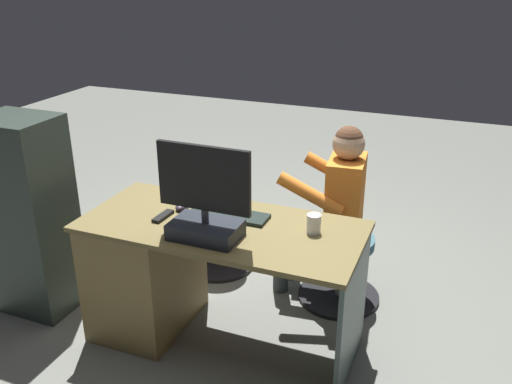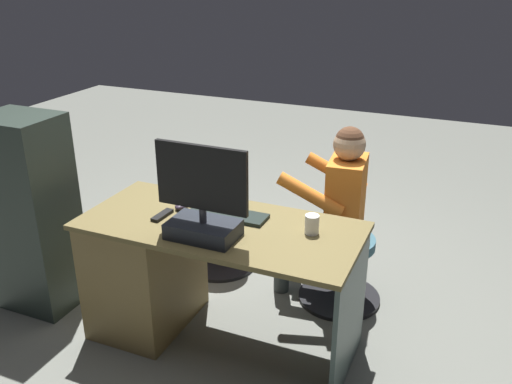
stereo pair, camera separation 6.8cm
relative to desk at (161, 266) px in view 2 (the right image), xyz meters
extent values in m
plane|color=#63665E|center=(-0.38, -0.31, -0.39)|extent=(10.00, 10.00, 0.00)
cube|color=brown|center=(-0.38, 0.00, 0.32)|extent=(1.46, 0.66, 0.03)
cube|color=brown|center=(0.10, 0.00, -0.04)|extent=(0.47, 0.61, 0.70)
cube|color=#40514C|center=(-1.09, 0.00, -0.04)|extent=(0.02, 0.60, 0.70)
cube|color=black|center=(-0.37, 0.16, 0.38)|extent=(0.34, 0.22, 0.08)
cylinder|color=#333338|center=(-0.37, 0.16, 0.45)|extent=(0.04, 0.04, 0.07)
cube|color=black|center=(-0.37, 0.16, 0.65)|extent=(0.47, 0.02, 0.32)
cube|color=#19598C|center=(-0.37, 0.14, 0.65)|extent=(0.43, 0.00, 0.29)
cube|color=black|center=(-0.38, -0.10, 0.35)|extent=(0.42, 0.14, 0.02)
ellipsoid|color=#2E232F|center=(-0.11, -0.09, 0.35)|extent=(0.06, 0.10, 0.04)
cylinder|color=white|center=(-0.85, -0.08, 0.39)|extent=(0.07, 0.07, 0.10)
cube|color=black|center=(-0.06, 0.05, 0.35)|extent=(0.05, 0.15, 0.02)
cylinder|color=black|center=(0.01, -0.74, -0.38)|extent=(0.51, 0.51, 0.03)
cylinder|color=gray|center=(0.01, -0.74, -0.19)|extent=(0.04, 0.04, 0.35)
cylinder|color=maroon|center=(0.01, -0.74, 0.01)|extent=(0.39, 0.39, 0.06)
ellipsoid|color=#9D7951|center=(0.01, -0.74, 0.13)|extent=(0.17, 0.14, 0.18)
sphere|color=#9D7951|center=(0.01, -0.74, 0.27)|extent=(0.13, 0.13, 0.13)
sphere|color=beige|center=(0.01, -0.80, 0.26)|extent=(0.05, 0.05, 0.05)
sphere|color=#9D7951|center=(-0.04, -0.74, 0.32)|extent=(0.05, 0.05, 0.05)
sphere|color=#9D7951|center=(0.05, -0.74, 0.32)|extent=(0.05, 0.05, 0.05)
cylinder|color=#9D7951|center=(-0.08, -0.77, 0.17)|extent=(0.05, 0.13, 0.09)
cylinder|color=#9D7951|center=(0.09, -0.77, 0.17)|extent=(0.05, 0.13, 0.09)
cylinder|color=#9D7951|center=(-0.04, -0.84, 0.07)|extent=(0.06, 0.11, 0.06)
cylinder|color=#9D7951|center=(0.05, -0.84, 0.07)|extent=(0.06, 0.11, 0.06)
cylinder|color=black|center=(-0.88, -0.65, -0.38)|extent=(0.51, 0.51, 0.03)
cylinder|color=gray|center=(-0.88, -0.65, -0.19)|extent=(0.04, 0.04, 0.35)
cylinder|color=#386170|center=(-0.88, -0.65, 0.01)|extent=(0.39, 0.39, 0.06)
cube|color=orange|center=(-0.88, -0.65, 0.29)|extent=(0.23, 0.34, 0.50)
sphere|color=tan|center=(-0.88, -0.65, 0.63)|extent=(0.18, 0.18, 0.18)
sphere|color=#523322|center=(-0.88, -0.65, 0.65)|extent=(0.17, 0.17, 0.17)
cylinder|color=orange|center=(-0.72, -0.47, 0.37)|extent=(0.40, 0.12, 0.24)
cylinder|color=orange|center=(-0.76, -0.86, 0.37)|extent=(0.40, 0.12, 0.24)
cylinder|color=#383F3E|center=(-0.69, -0.58, 0.06)|extent=(0.37, 0.15, 0.11)
cylinder|color=#383F3E|center=(-0.50, -0.60, -0.17)|extent=(0.10, 0.10, 0.43)
cylinder|color=#383F3E|center=(-0.70, -0.76, 0.06)|extent=(0.37, 0.15, 0.11)
cylinder|color=#383F3E|center=(-0.52, -0.78, -0.17)|extent=(0.10, 0.10, 0.43)
cube|color=#26312A|center=(0.81, 0.09, 0.21)|extent=(0.44, 0.36, 1.19)
camera|label=1|loc=(-1.48, 2.28, 1.58)|focal=38.46mm
camera|label=2|loc=(-1.55, 2.25, 1.58)|focal=38.46mm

